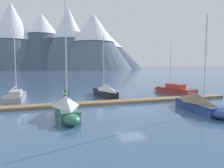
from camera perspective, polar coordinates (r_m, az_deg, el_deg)
ground_plane at (r=19.99m, az=5.25°, el=-7.21°), size 700.00×700.00×0.00m
mountain_central_massif at (r=235.92m, az=-25.63°, el=12.30°), size 65.32×65.32×66.30m
mountain_shoulder_ridge at (r=239.40m, az=-18.56°, el=11.22°), size 84.67×84.67×58.95m
mountain_east_summit at (r=217.76m, az=-11.80°, el=12.52°), size 57.19×57.19×61.14m
mountain_rear_spur at (r=209.12m, az=-5.10°, el=11.91°), size 75.80×75.80×54.18m
mountain_north_horn at (r=239.23m, az=-1.25°, el=9.13°), size 79.17×79.17×39.85m
dock at (r=23.63m, az=1.47°, el=-4.91°), size 28.59×2.13×0.30m
sailboat_nearest_berth at (r=27.65m, az=-24.62°, el=-3.09°), size 1.85×7.32×8.60m
sailboat_second_berth at (r=17.55m, az=-12.28°, el=-6.29°), size 1.84×5.86×9.24m
sailboat_mid_dock_port at (r=28.26m, az=-1.99°, el=-1.81°), size 2.04×6.99×8.20m
sailboat_mid_dock_starboard at (r=21.19m, az=22.69°, el=-4.75°), size 2.53×7.17×8.67m
sailboat_far_berth at (r=33.17m, az=16.39°, el=-1.46°), size 3.50×7.64×7.64m
person_on_dock at (r=22.49m, az=-12.30°, el=-2.66°), size 0.57×0.32×1.69m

